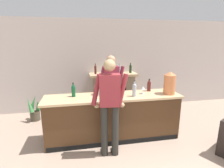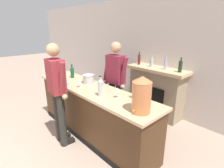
{
  "view_description": "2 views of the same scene",
  "coord_description": "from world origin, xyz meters",
  "px_view_note": "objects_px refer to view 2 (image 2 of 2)",
  "views": [
    {
      "loc": [
        -0.87,
        -1.24,
        2.1
      ],
      "look_at": [
        -0.12,
        2.63,
        1.13
      ],
      "focal_mm": 28.0,
      "sensor_mm": 36.0,
      "label": 1
    },
    {
      "loc": [
        2.3,
        0.44,
        2.05
      ],
      "look_at": [
        0.05,
        2.51,
        1.04
      ],
      "focal_mm": 28.0,
      "sensor_mm": 36.0,
      "label": 2
    }
  ],
  "objects_px": {
    "wine_bottle_burgundy_dark": "(100,87)",
    "wine_bottle_merlot_tall": "(72,72)",
    "copper_dispenser": "(142,95)",
    "ice_bucket_steel": "(89,79)",
    "wine_glass_front_left": "(79,81)",
    "wine_bottle_port_short": "(135,91)",
    "wine_glass_front_right": "(68,80)",
    "fireplace_stone": "(156,91)",
    "wine_glass_near_bucket": "(117,90)",
    "potted_plant_corner": "(89,85)",
    "wine_glass_mid_counter": "(101,81)",
    "person_customer": "(58,91)",
    "person_bartender": "(115,82)"
  },
  "relations": [
    {
      "from": "person_bartender",
      "to": "ice_bucket_steel",
      "type": "xyz_separation_m",
      "value": [
        -0.33,
        -0.42,
        0.08
      ]
    },
    {
      "from": "wine_bottle_port_short",
      "to": "fireplace_stone",
      "type": "bearing_deg",
      "value": 110.98
    },
    {
      "from": "fireplace_stone",
      "to": "wine_glass_front_left",
      "type": "bearing_deg",
      "value": -105.71
    },
    {
      "from": "wine_bottle_burgundy_dark",
      "to": "wine_bottle_merlot_tall",
      "type": "distance_m",
      "value": 1.26
    },
    {
      "from": "wine_bottle_burgundy_dark",
      "to": "wine_glass_front_left",
      "type": "height_order",
      "value": "wine_bottle_burgundy_dark"
    },
    {
      "from": "wine_glass_near_bucket",
      "to": "wine_bottle_port_short",
      "type": "bearing_deg",
      "value": 40.33
    },
    {
      "from": "wine_bottle_port_short",
      "to": "wine_glass_near_bucket",
      "type": "xyz_separation_m",
      "value": [
        -0.21,
        -0.18,
        -0.01
      ]
    },
    {
      "from": "person_customer",
      "to": "wine_bottle_merlot_tall",
      "type": "distance_m",
      "value": 0.93
    },
    {
      "from": "wine_bottle_port_short",
      "to": "wine_glass_near_bucket",
      "type": "distance_m",
      "value": 0.28
    },
    {
      "from": "person_customer",
      "to": "ice_bucket_steel",
      "type": "height_order",
      "value": "person_customer"
    },
    {
      "from": "person_bartender",
      "to": "wine_glass_front_left",
      "type": "bearing_deg",
      "value": -108.41
    },
    {
      "from": "ice_bucket_steel",
      "to": "copper_dispenser",
      "type": "bearing_deg",
      "value": -8.88
    },
    {
      "from": "ice_bucket_steel",
      "to": "wine_glass_mid_counter",
      "type": "height_order",
      "value": "ice_bucket_steel"
    },
    {
      "from": "wine_glass_front_right",
      "to": "wine_glass_near_bucket",
      "type": "height_order",
      "value": "wine_glass_front_right"
    },
    {
      "from": "wine_bottle_burgundy_dark",
      "to": "wine_glass_front_right",
      "type": "height_order",
      "value": "wine_bottle_burgundy_dark"
    },
    {
      "from": "ice_bucket_steel",
      "to": "wine_glass_mid_counter",
      "type": "relative_size",
      "value": 1.59
    },
    {
      "from": "wine_bottle_merlot_tall",
      "to": "wine_glass_front_right",
      "type": "height_order",
      "value": "wine_bottle_merlot_tall"
    },
    {
      "from": "wine_bottle_merlot_tall",
      "to": "wine_glass_front_left",
      "type": "bearing_deg",
      "value": -20.26
    },
    {
      "from": "potted_plant_corner",
      "to": "person_bartender",
      "type": "distance_m",
      "value": 2.23
    },
    {
      "from": "potted_plant_corner",
      "to": "ice_bucket_steel",
      "type": "distance_m",
      "value": 2.17
    },
    {
      "from": "ice_bucket_steel",
      "to": "wine_glass_near_bucket",
      "type": "bearing_deg",
      "value": -7.17
    },
    {
      "from": "ice_bucket_steel",
      "to": "wine_glass_near_bucket",
      "type": "height_order",
      "value": "same"
    },
    {
      "from": "wine_bottle_port_short",
      "to": "wine_glass_mid_counter",
      "type": "bearing_deg",
      "value": -179.44
    },
    {
      "from": "wine_bottle_burgundy_dark",
      "to": "potted_plant_corner",
      "type": "bearing_deg",
      "value": 148.92
    },
    {
      "from": "wine_bottle_merlot_tall",
      "to": "wine_glass_near_bucket",
      "type": "distance_m",
      "value": 1.49
    },
    {
      "from": "ice_bucket_steel",
      "to": "wine_glass_front_left",
      "type": "relative_size",
      "value": 1.47
    },
    {
      "from": "copper_dispenser",
      "to": "wine_bottle_burgundy_dark",
      "type": "bearing_deg",
      "value": -178.03
    },
    {
      "from": "wine_glass_near_bucket",
      "to": "person_customer",
      "type": "bearing_deg",
      "value": -145.09
    },
    {
      "from": "copper_dispenser",
      "to": "wine_glass_front_right",
      "type": "relative_size",
      "value": 2.87
    },
    {
      "from": "wine_bottle_burgundy_dark",
      "to": "wine_bottle_merlot_tall",
      "type": "relative_size",
      "value": 1.14
    },
    {
      "from": "person_customer",
      "to": "wine_glass_front_left",
      "type": "xyz_separation_m",
      "value": [
        0.0,
        0.43,
        0.09
      ]
    },
    {
      "from": "copper_dispenser",
      "to": "wine_bottle_burgundy_dark",
      "type": "xyz_separation_m",
      "value": [
        -0.8,
        -0.03,
        -0.1
      ]
    },
    {
      "from": "copper_dispenser",
      "to": "wine_bottle_burgundy_dark",
      "type": "height_order",
      "value": "copper_dispenser"
    },
    {
      "from": "fireplace_stone",
      "to": "wine_glass_mid_counter",
      "type": "distance_m",
      "value": 1.56
    },
    {
      "from": "wine_bottle_merlot_tall",
      "to": "wine_glass_front_left",
      "type": "distance_m",
      "value": 0.68
    },
    {
      "from": "copper_dispenser",
      "to": "ice_bucket_steel",
      "type": "xyz_separation_m",
      "value": [
        -1.49,
        0.23,
        -0.16
      ]
    },
    {
      "from": "potted_plant_corner",
      "to": "wine_bottle_port_short",
      "type": "xyz_separation_m",
      "value": [
        2.8,
        -1.09,
        0.83
      ]
    },
    {
      "from": "person_customer",
      "to": "wine_glass_front_left",
      "type": "height_order",
      "value": "person_customer"
    },
    {
      "from": "wine_bottle_port_short",
      "to": "wine_glass_mid_counter",
      "type": "distance_m",
      "value": 0.81
    },
    {
      "from": "fireplace_stone",
      "to": "wine_bottle_burgundy_dark",
      "type": "height_order",
      "value": "fireplace_stone"
    },
    {
      "from": "potted_plant_corner",
      "to": "wine_glass_near_bucket",
      "type": "distance_m",
      "value": 3.0
    },
    {
      "from": "potted_plant_corner",
      "to": "wine_glass_mid_counter",
      "type": "xyz_separation_m",
      "value": [
        1.99,
        -1.1,
        0.81
      ]
    },
    {
      "from": "wine_glass_front_right",
      "to": "wine_glass_front_left",
      "type": "relative_size",
      "value": 1.07
    },
    {
      "from": "wine_bottle_port_short",
      "to": "copper_dispenser",
      "type": "bearing_deg",
      "value": -40.64
    },
    {
      "from": "ice_bucket_steel",
      "to": "wine_bottle_burgundy_dark",
      "type": "bearing_deg",
      "value": -20.64
    },
    {
      "from": "wine_bottle_port_short",
      "to": "wine_glass_front_right",
      "type": "bearing_deg",
      "value": -160.68
    },
    {
      "from": "copper_dispenser",
      "to": "fireplace_stone",
      "type": "bearing_deg",
      "value": 117.3
    },
    {
      "from": "wine_bottle_port_short",
      "to": "wine_glass_front_left",
      "type": "xyz_separation_m",
      "value": [
        -1.05,
        -0.34,
        -0.02
      ]
    },
    {
      "from": "ice_bucket_steel",
      "to": "wine_bottle_burgundy_dark",
      "type": "xyz_separation_m",
      "value": [
        0.69,
        -0.26,
        0.07
      ]
    },
    {
      "from": "potted_plant_corner",
      "to": "wine_bottle_port_short",
      "type": "height_order",
      "value": "wine_bottle_port_short"
    }
  ]
}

